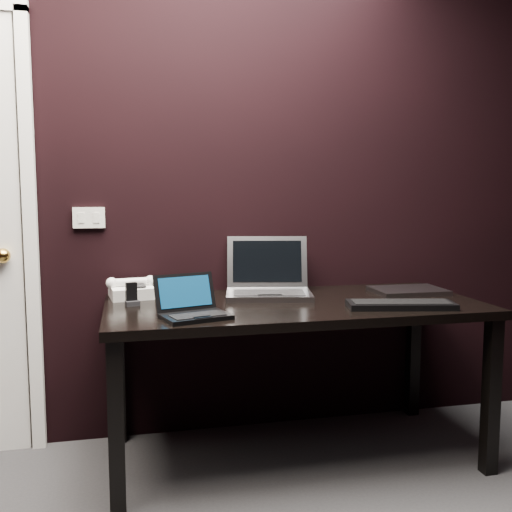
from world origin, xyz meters
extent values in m
plane|color=black|center=(0.00, 1.80, 1.30)|extent=(4.00, 0.00, 4.00)
cube|color=white|center=(-0.89, 1.77, 1.02)|extent=(0.06, 0.05, 2.11)
sphere|color=gold|center=(-1.01, 1.73, 0.95)|extent=(0.07, 0.07, 0.07)
cube|color=silver|center=(-0.62, 1.79, 1.12)|extent=(0.15, 0.02, 0.10)
cube|color=silver|center=(-0.66, 1.78, 1.12)|extent=(0.03, 0.01, 0.05)
cube|color=silver|center=(-0.58, 1.78, 1.12)|extent=(0.03, 0.01, 0.05)
cube|color=black|center=(0.30, 1.40, 0.72)|extent=(1.70, 0.80, 0.04)
cube|color=black|center=(-0.50, 1.05, 0.35)|extent=(0.06, 0.06, 0.70)
cube|color=black|center=(1.10, 1.05, 0.35)|extent=(0.06, 0.06, 0.70)
cube|color=black|center=(-0.50, 1.75, 0.35)|extent=(0.06, 0.06, 0.70)
cube|color=black|center=(1.10, 1.75, 0.35)|extent=(0.06, 0.06, 0.70)
cube|color=black|center=(-0.18, 1.15, 0.75)|extent=(0.30, 0.24, 0.02)
cube|color=black|center=(-0.18, 1.13, 0.76)|extent=(0.23, 0.15, 0.00)
cube|color=black|center=(-0.16, 1.08, 0.76)|extent=(0.08, 0.05, 0.00)
cube|color=black|center=(-0.21, 1.26, 0.83)|extent=(0.26, 0.12, 0.15)
cube|color=#092844|center=(-0.21, 1.25, 0.83)|extent=(0.23, 0.10, 0.12)
cube|color=#98999E|center=(0.21, 1.53, 0.75)|extent=(0.45, 0.37, 0.03)
cube|color=black|center=(0.21, 1.50, 0.77)|extent=(0.36, 0.22, 0.00)
cube|color=gray|center=(0.19, 1.42, 0.77)|extent=(0.12, 0.07, 0.00)
cube|color=gray|center=(0.25, 1.71, 0.89)|extent=(0.41, 0.16, 0.25)
cube|color=black|center=(0.25, 1.70, 0.89)|extent=(0.35, 0.12, 0.21)
cube|color=black|center=(0.72, 1.17, 0.75)|extent=(0.48, 0.25, 0.03)
cube|color=black|center=(0.72, 1.17, 0.77)|extent=(0.44, 0.21, 0.00)
cube|color=gray|center=(0.92, 1.50, 0.75)|extent=(0.35, 0.25, 0.02)
cube|color=white|center=(-0.43, 1.66, 0.77)|extent=(0.22, 0.20, 0.08)
cylinder|color=white|center=(-0.43, 1.65, 0.82)|extent=(0.19, 0.07, 0.04)
sphere|color=white|center=(-0.52, 1.64, 0.82)|extent=(0.06, 0.06, 0.05)
sphere|color=white|center=(-0.34, 1.66, 0.82)|extent=(0.06, 0.06, 0.05)
cube|color=black|center=(-0.40, 1.62, 0.81)|extent=(0.08, 0.06, 0.01)
cube|color=black|center=(-0.43, 1.49, 0.79)|extent=(0.05, 0.03, 0.10)
cube|color=black|center=(-0.43, 1.47, 0.75)|extent=(0.07, 0.06, 0.02)
cylinder|color=silver|center=(0.39, 1.74, 0.79)|extent=(0.09, 0.09, 0.10)
cylinder|color=orange|center=(0.38, 1.74, 0.89)|extent=(0.02, 0.03, 0.14)
cylinder|color=#268E3D|center=(0.40, 1.73, 0.89)|extent=(0.02, 0.02, 0.15)
cylinder|color=black|center=(0.40, 1.75, 0.89)|extent=(0.01, 0.01, 0.15)
cylinder|color=orange|center=(0.39, 1.73, 0.89)|extent=(0.02, 0.03, 0.14)
camera|label=1|loc=(-0.44, -1.08, 1.24)|focal=40.00mm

